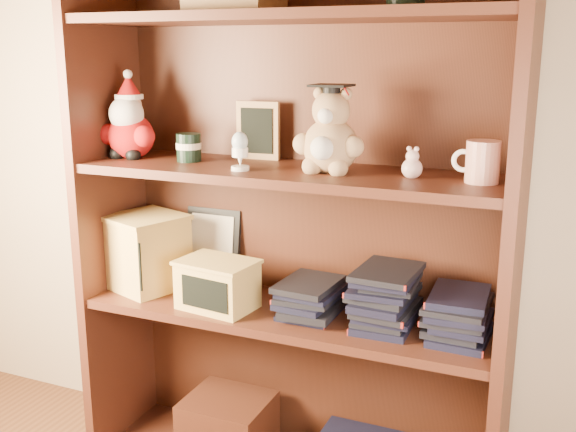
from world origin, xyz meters
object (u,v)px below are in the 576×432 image
bookcase (294,226)px  treats_box (147,251)px  grad_teddy_bear (330,138)px  teacher_mug (482,162)px

bookcase → treats_box: bookcase is taller
grad_teddy_bear → treats_box: grad_teddy_bear is taller
bookcase → teacher_mug: size_ratio=14.13×
bookcase → grad_teddy_bear: (0.12, -0.06, 0.26)m
bookcase → teacher_mug: bearing=-5.8°
grad_teddy_bear → teacher_mug: 0.38m
bookcase → grad_teddy_bear: bearing=-25.3°
bookcase → grad_teddy_bear: size_ratio=6.95×
grad_teddy_bear → treats_box: bearing=179.4°
teacher_mug → treats_box: size_ratio=0.43×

